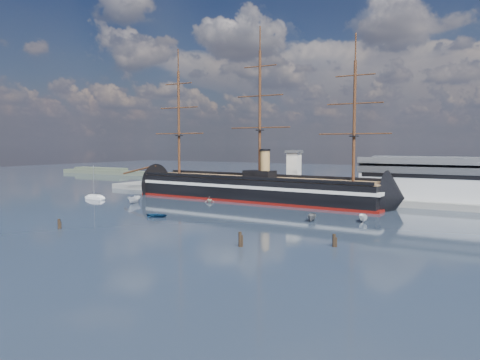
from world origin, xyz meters
The scene contains 15 objects.
ground centered at (0.00, 40.00, 0.00)m, with size 600.00×600.00×0.00m, color #262E3B.
quay centered at (10.00, 76.00, 0.00)m, with size 180.00×18.00×2.00m, color slate.
warehouse centered at (58.00, 80.00, 7.98)m, with size 63.00×21.00×11.60m.
quay_tower centered at (3.00, 73.00, 9.75)m, with size 5.00×5.00×15.00m.
shoreline centered at (-139.23, 135.00, 1.45)m, with size 120.00×10.00×4.00m.
warship centered at (-7.47, 60.00, 4.04)m, with size 113.27×20.80×53.94m.
sailboat centered at (-54.92, 34.71, 0.75)m, with size 7.39×2.31×11.75m.
motorboat_a centered at (-35.57, 33.55, 0.00)m, with size 7.50×2.75×3.00m, color white.
motorboat_b centered at (-10.11, 15.11, 0.00)m, with size 3.44×1.38×1.61m, color navy.
motorboat_c centered at (27.16, 29.85, 0.00)m, with size 5.64×2.07×2.26m, color slate.
motorboat_d centered at (-15.96, 47.95, 0.00)m, with size 5.45×2.36×2.00m, color beige.
motorboat_f centered at (38.66, 34.77, 0.00)m, with size 6.00×2.20×2.40m, color white.
piling_near_left centered at (-18.68, -8.71, 0.00)m, with size 0.64×0.64×2.86m, color black.
piling_near_right centered at (26.45, -4.10, 0.00)m, with size 0.64×0.64×3.53m, color black.
piling_far_right centered at (41.65, 4.70, 0.00)m, with size 0.64×0.64×3.13m, color black.
Camera 1 is at (70.26, -78.31, 19.22)m, focal length 35.00 mm.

